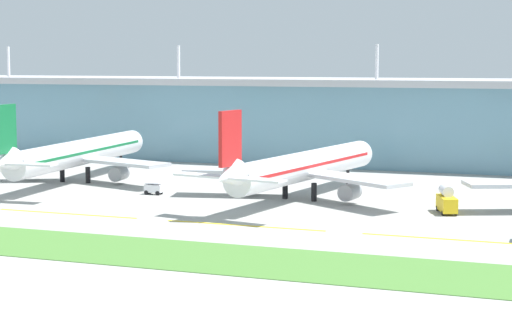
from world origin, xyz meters
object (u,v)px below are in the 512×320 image
(airliner_center, at_px, (303,167))
(fuel_truck, at_px, (447,201))
(baggage_cart, at_px, (154,188))
(airliner_near_middle, at_px, (78,153))

(airliner_center, height_order, fuel_truck, airliner_center)
(fuel_truck, xyz_separation_m, baggage_cart, (-59.51, 2.10, -1.00))
(airliner_center, height_order, baggage_cart, airliner_center)
(fuel_truck, height_order, baggage_cart, fuel_truck)
(airliner_center, distance_m, fuel_truck, 30.10)
(airliner_center, xyz_separation_m, fuel_truck, (29.02, -6.80, -4.19))
(airliner_near_middle, xyz_separation_m, airliner_center, (55.31, -7.00, -0.00))
(airliner_center, distance_m, baggage_cart, 31.29)
(airliner_near_middle, xyz_separation_m, baggage_cart, (24.81, -11.71, -5.19))
(baggage_cart, bearing_deg, airliner_near_middle, 154.73)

